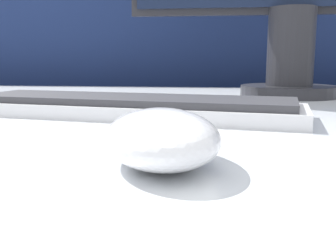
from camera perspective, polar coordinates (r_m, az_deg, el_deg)
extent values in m
cube|color=navy|center=(1.14, 1.52, -4.89)|extent=(5.00, 0.03, 1.00)
ellipsoid|color=white|center=(0.25, -0.88, -1.64)|extent=(0.10, 0.12, 0.04)
cube|color=silver|center=(0.48, -6.11, 2.42)|extent=(0.42, 0.18, 0.02)
cube|color=#38383D|center=(0.48, -6.14, 3.85)|extent=(0.40, 0.16, 0.01)
cylinder|color=#28282D|center=(0.76, 17.09, 4.88)|extent=(0.17, 0.17, 0.02)
cylinder|color=#28282D|center=(0.76, 17.39, 10.87)|extent=(0.08, 0.08, 0.14)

